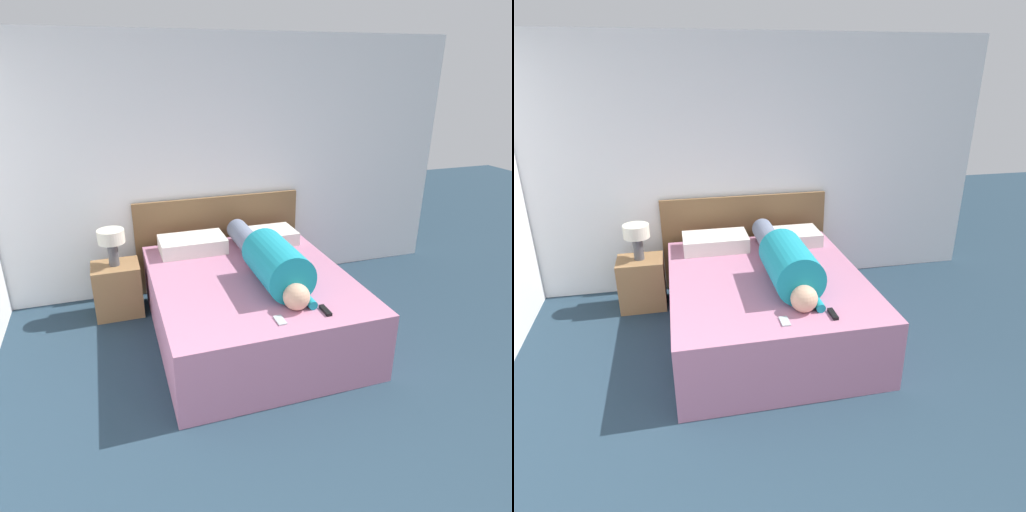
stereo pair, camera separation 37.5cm
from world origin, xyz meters
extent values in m
cube|color=white|center=(0.00, 3.75, 1.30)|extent=(5.41, 0.06, 2.60)
cube|color=#B2708E|center=(0.05, 2.54, 0.29)|extent=(1.67, 2.00, 0.59)
cube|color=brown|center=(0.05, 3.68, 0.50)|extent=(1.79, 0.04, 1.00)
cube|color=olive|center=(-1.07, 3.33, 0.26)|extent=(0.45, 0.37, 0.52)
cylinder|color=#4C4C51|center=(-1.07, 3.33, 0.63)|extent=(0.10, 0.10, 0.23)
cylinder|color=beige|center=(-1.07, 3.33, 0.81)|extent=(0.25, 0.25, 0.13)
sphere|color=tan|center=(0.20, 1.88, 0.69)|extent=(0.21, 0.21, 0.21)
cylinder|color=teal|center=(0.20, 2.30, 0.78)|extent=(0.39, 0.71, 0.39)
cylinder|color=slate|center=(0.20, 3.07, 0.69)|extent=(0.21, 0.84, 0.21)
cylinder|color=teal|center=(0.32, 1.93, 0.62)|extent=(0.07, 0.22, 0.07)
cube|color=silver|center=(-0.31, 3.28, 0.66)|extent=(0.64, 0.39, 0.14)
cube|color=silver|center=(0.45, 3.28, 0.65)|extent=(0.61, 0.39, 0.13)
cube|color=black|center=(0.39, 1.77, 0.60)|extent=(0.04, 0.15, 0.02)
cube|color=#B2B7BC|center=(0.02, 1.75, 0.59)|extent=(0.06, 0.13, 0.01)
camera|label=1|loc=(-1.04, -0.89, 2.29)|focal=32.00mm
camera|label=2|loc=(-0.68, -0.99, 2.29)|focal=32.00mm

